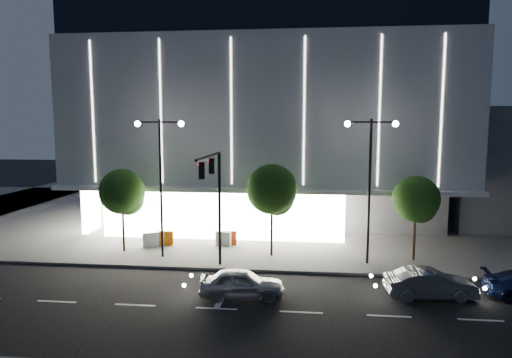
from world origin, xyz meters
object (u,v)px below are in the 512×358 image
Objects in this scene: tree_left at (123,194)px; barrier_c at (229,238)px; barrier_a at (166,238)px; tree_mid at (272,192)px; street_lamp_east at (370,170)px; tree_right at (416,202)px; barrier_d at (223,239)px; car_lead at (242,283)px; street_lamp_west at (160,167)px; car_second at (430,284)px; traffic_mast at (215,189)px; barrier_b at (151,240)px.

barrier_c is (6.77, 2.13, -3.38)m from tree_left.
tree_mid is at bearing -20.75° from barrier_a.
tree_right is at bearing 18.63° from street_lamp_east.
barrier_d is at bearing 151.12° from tree_mid.
car_lead is (8.97, -6.98, -3.31)m from tree_left.
street_lamp_east is 2.12× the size of car_lead.
tree_left is at bearing -152.03° from barrier_d.
street_lamp_west is at bearing -128.19° from barrier_d.
tree_right is 13.13m from barrier_d.
tree_right is (16.03, 1.02, -2.07)m from street_lamp_west.
tree_left reaches higher than barrier_d.
barrier_d is at bearing 40.88° from street_lamp_west.
car_second is at bearing -35.76° from tree_mid.
street_lamp_east is 11.32m from barrier_d.
barrier_d is at bearing 50.85° from car_second.
tree_mid reaches higher than tree_left.
traffic_mast is 8.52m from barrier_b.
car_second is at bearing -95.66° from tree_right.
street_lamp_west is 8.18× the size of barrier_c.
tree_left is (-2.97, 1.02, -1.92)m from street_lamp_west.
traffic_mast is 6.43× the size of barrier_d.
barrier_a is at bearing 33.43° from car_lead.
street_lamp_west is 3.69m from tree_left.
barrier_d is at bearing 95.51° from traffic_mast.
barrier_b is (-14.52, 2.14, -5.31)m from street_lamp_east.
street_lamp_east is 10.58m from car_lead.
street_lamp_west is 1.57× the size of tree_left.
barrier_c is (-9.20, 3.15, -5.31)m from street_lamp_east.
car_lead is 9.47m from car_second.
car_lead is 0.96× the size of car_second.
tree_mid is 7.93m from car_lead.
traffic_mast reaches higher than barrier_b.
street_lamp_east is 1.57× the size of tree_left.
traffic_mast reaches higher than car_lead.
barrier_b is at bearing 171.61° from street_lamp_east.
tree_left reaches higher than barrier_c.
car_lead is 3.87× the size of barrier_b.
street_lamp_west reaches higher than barrier_b.
tree_left is 7.86m from barrier_c.
street_lamp_west is 7.25m from barrier_c.
tree_mid is at bearing 170.31° from street_lamp_east.
street_lamp_east reaches higher than barrier_b.
barrier_a is 1.00× the size of barrier_b.
traffic_mast is 6.43× the size of barrier_c.
barrier_b is at bearing 125.32° from street_lamp_west.
tree_right is (12.03, 3.68, -1.14)m from traffic_mast.
barrier_c is at bearing 146.59° from tree_mid.
tree_left is 1.35× the size of car_lead.
tree_right reaches higher than barrier_b.
traffic_mast is 4.82m from tree_mid.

